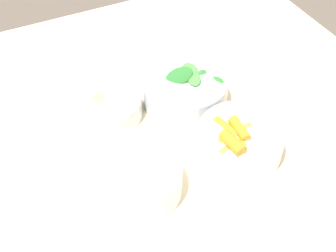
{
  "coord_description": "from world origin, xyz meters",
  "views": [
    {
      "loc": [
        0.31,
        0.57,
        1.38
      ],
      "look_at": [
        0.04,
        0.0,
        0.75
      ],
      "focal_mm": 50.0,
      "sensor_mm": 36.0,
      "label": 1
    }
  ],
  "objects_px": {
    "bowl_cookies": "(110,106)",
    "bowl_greens": "(186,89)",
    "bowl_carrots": "(240,140)",
    "bowl_beans_hotdog": "(138,179)"
  },
  "relations": [
    {
      "from": "bowl_carrots",
      "to": "bowl_greens",
      "type": "height_order",
      "value": "bowl_greens"
    },
    {
      "from": "bowl_carrots",
      "to": "bowl_greens",
      "type": "relative_size",
      "value": 0.91
    },
    {
      "from": "bowl_greens",
      "to": "bowl_beans_hotdog",
      "type": "relative_size",
      "value": 1.13
    },
    {
      "from": "bowl_greens",
      "to": "bowl_carrots",
      "type": "bearing_deg",
      "value": 97.82
    },
    {
      "from": "bowl_beans_hotdog",
      "to": "bowl_cookies",
      "type": "relative_size",
      "value": 1.2
    },
    {
      "from": "bowl_cookies",
      "to": "bowl_greens",
      "type": "bearing_deg",
      "value": 169.02
    },
    {
      "from": "bowl_greens",
      "to": "bowl_cookies",
      "type": "bearing_deg",
      "value": -10.98
    },
    {
      "from": "bowl_greens",
      "to": "bowl_cookies",
      "type": "relative_size",
      "value": 1.35
    },
    {
      "from": "bowl_carrots",
      "to": "bowl_beans_hotdog",
      "type": "relative_size",
      "value": 1.03
    },
    {
      "from": "bowl_carrots",
      "to": "bowl_greens",
      "type": "xyz_separation_m",
      "value": [
        0.02,
        -0.17,
        0.0
      ]
    }
  ]
}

